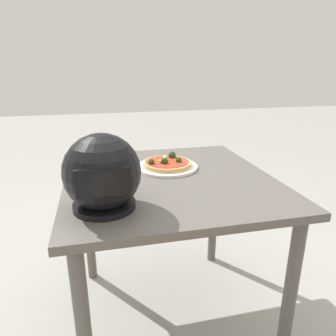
{
  "coord_description": "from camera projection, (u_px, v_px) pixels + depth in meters",
  "views": [
    {
      "loc": [
        0.28,
        1.2,
        1.19
      ],
      "look_at": [
        -0.01,
        -0.06,
        0.76
      ],
      "focal_mm": 32.73,
      "sensor_mm": 36.0,
      "label": 1
    }
  ],
  "objects": [
    {
      "name": "pizza_plate",
      "position": [
        167.0,
        167.0,
        1.42
      ],
      "size": [
        0.28,
        0.28,
        0.01
      ],
      "primitive_type": "cylinder",
      "color": "white",
      "rests_on": "dining_table"
    },
    {
      "name": "drinking_glass",
      "position": [
        113.0,
        153.0,
        1.44
      ],
      "size": [
        0.07,
        0.07,
        0.12
      ],
      "primitive_type": "cylinder",
      "color": "silver",
      "rests_on": "dining_table"
    },
    {
      "name": "motorcycle_helmet",
      "position": [
        102.0,
        174.0,
        0.99
      ],
      "size": [
        0.25,
        0.25,
        0.25
      ],
      "color": "black",
      "rests_on": "dining_table"
    },
    {
      "name": "dining_table",
      "position": [
        169.0,
        198.0,
        1.34
      ],
      "size": [
        0.87,
        0.9,
        0.74
      ],
      "color": "#5B5651",
      "rests_on": "ground"
    },
    {
      "name": "ground_plane",
      "position": [
        169.0,
        314.0,
        1.55
      ],
      "size": [
        14.0,
        14.0,
        0.0
      ],
      "primitive_type": "plane",
      "color": "#9E9E99"
    },
    {
      "name": "pizza",
      "position": [
        167.0,
        163.0,
        1.42
      ],
      "size": [
        0.22,
        0.22,
        0.05
      ],
      "color": "tan",
      "rests_on": "pizza_plate"
    }
  ]
}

